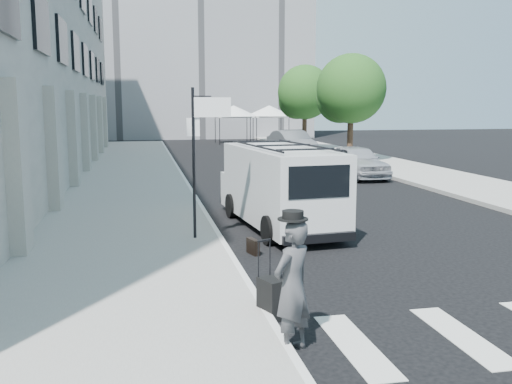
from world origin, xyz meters
name	(u,v)px	position (x,y,z in m)	size (l,w,h in m)	color
ground	(347,277)	(0.00, 0.00, 0.00)	(120.00, 120.00, 0.00)	black
sidewalk_left	(131,176)	(-4.25, 16.00, 0.07)	(4.50, 48.00, 0.15)	gray
sidewalk_right	(373,162)	(9.00, 20.00, 0.07)	(4.00, 56.00, 0.15)	gray
building_far	(195,13)	(2.00, 50.00, 12.50)	(22.00, 12.00, 25.00)	slate
sign_pole	(203,131)	(-2.36, 3.20, 2.65)	(1.03, 0.07, 3.50)	black
tree_near	(348,92)	(7.50, 20.15, 3.97)	(3.80, 3.83, 6.03)	black
tree_far	(303,94)	(7.50, 29.15, 3.97)	(3.80, 3.83, 6.03)	black
tent_left	(234,111)	(4.00, 38.00, 2.71)	(4.00, 4.00, 3.20)	black
tent_right	(269,111)	(7.20, 38.50, 2.71)	(4.00, 4.00, 3.20)	black
businessman	(292,287)	(-1.90, -3.00, 0.89)	(0.65, 0.43, 1.79)	#3F3F42
briefcase	(253,247)	(-1.44, 2.00, 0.17)	(0.12, 0.44, 0.34)	black
suitcase	(271,298)	(-1.90, -1.79, 0.32)	(0.41, 0.50, 1.20)	black
cargo_van	(279,186)	(-0.21, 4.69, 1.11)	(2.42, 5.76, 2.13)	silver
parked_car_a	(356,161)	(5.69, 14.14, 0.74)	(1.74, 4.32, 1.47)	#ADAEB5
parked_car_b	(292,143)	(5.70, 25.39, 0.81)	(1.71, 4.92, 1.62)	#575B5F
parked_car_c	(297,141)	(6.80, 28.12, 0.75)	(2.12, 5.20, 1.51)	#A0A2A8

